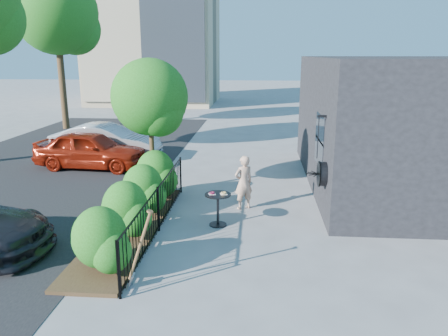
# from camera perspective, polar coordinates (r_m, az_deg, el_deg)

# --- Properties ---
(ground) EXTENTS (120.00, 120.00, 0.00)m
(ground) POSITION_cam_1_polar(r_m,az_deg,el_deg) (10.43, -0.33, -8.45)
(ground) COLOR gray
(ground) RESTS_ON ground
(shop_building) EXTENTS (6.22, 9.00, 4.00)m
(shop_building) POSITION_cam_1_polar(r_m,az_deg,el_deg) (14.95, 22.87, 5.48)
(shop_building) COLOR black
(shop_building) RESTS_ON ground
(fence) EXTENTS (0.05, 6.05, 1.10)m
(fence) POSITION_cam_1_polar(r_m,az_deg,el_deg) (10.46, -8.59, -5.27)
(fence) COLOR black
(fence) RESTS_ON ground
(planting_bed) EXTENTS (1.30, 6.00, 0.08)m
(planting_bed) POSITION_cam_1_polar(r_m,az_deg,el_deg) (10.82, -12.13, -7.70)
(planting_bed) COLOR #382616
(planting_bed) RESTS_ON ground
(shrubs) EXTENTS (1.10, 5.60, 1.24)m
(shrubs) POSITION_cam_1_polar(r_m,az_deg,el_deg) (10.65, -11.65, -4.24)
(shrubs) COLOR #1F5613
(shrubs) RESTS_ON ground
(patio_tree) EXTENTS (2.20, 2.20, 3.94)m
(patio_tree) POSITION_cam_1_polar(r_m,az_deg,el_deg) (12.76, -9.41, 8.50)
(patio_tree) COLOR #3F2B19
(patio_tree) RESTS_ON ground
(street) EXTENTS (9.00, 30.00, 0.01)m
(street) POSITION_cam_1_polar(r_m,az_deg,el_deg) (15.36, -26.28, -2.32)
(street) COLOR black
(street) RESTS_ON ground
(street_tree_far) EXTENTS (4.40, 4.40, 8.28)m
(street_tree_far) POSITION_cam_1_polar(r_m,az_deg,el_deg) (25.92, -20.97, 17.83)
(street_tree_far) COLOR #3F2B19
(street_tree_far) RESTS_ON ground
(cafe_table) EXTENTS (0.64, 0.64, 0.86)m
(cafe_table) POSITION_cam_1_polar(r_m,az_deg,el_deg) (10.67, -0.80, -4.69)
(cafe_table) COLOR black
(cafe_table) RESTS_ON ground
(woman) EXTENTS (0.64, 0.58, 1.48)m
(woman) POSITION_cam_1_polar(r_m,az_deg,el_deg) (11.77, 2.58, -1.90)
(woman) COLOR tan
(woman) RESTS_ON ground
(shovel) EXTENTS (0.53, 0.20, 1.53)m
(shovel) POSITION_cam_1_polar(r_m,az_deg,el_deg) (8.04, -11.14, -10.89)
(shovel) COLOR brown
(shovel) RESTS_ON ground
(car_red) EXTENTS (4.16, 1.95, 1.38)m
(car_red) POSITION_cam_1_polar(r_m,az_deg,el_deg) (16.72, -17.01, 2.29)
(car_red) COLOR maroon
(car_red) RESTS_ON ground
(car_silver) EXTENTS (4.31, 1.68, 1.40)m
(car_silver) POSITION_cam_1_polar(r_m,az_deg,el_deg) (18.05, -15.11, 3.35)
(car_silver) COLOR #A4A4A8
(car_silver) RESTS_ON ground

